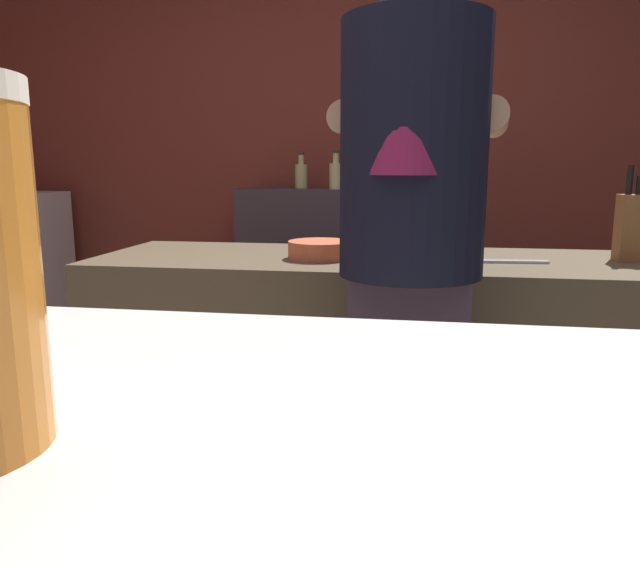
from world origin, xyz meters
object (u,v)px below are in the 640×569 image
chefs_knife (507,261)px  knife_block (635,226)px  bottle_hot_sauce (336,174)px  mixing_bowl (320,250)px  bartender (410,244)px  bottle_olive_oil (382,169)px  bottle_vinegar (301,175)px  bottle_soy (371,175)px

chefs_knife → knife_block: bearing=9.9°
bottle_hot_sauce → mixing_bowl: bearing=-84.5°
bartender → knife_block: 0.83m
bartender → bottle_olive_oil: 1.62m
bottle_olive_oil → mixing_bowl: bearing=-95.5°
mixing_bowl → chefs_knife: (0.56, 0.00, -0.02)m
mixing_bowl → bartender: bearing=-54.9°
bartender → bottle_hot_sauce: 1.67m
chefs_knife → bottle_vinegar: size_ratio=1.31×
bartender → bottle_olive_oil: bearing=13.1°
bartender → bottle_olive_oil: (-0.17, 1.61, 0.17)m
bottle_hot_sauce → bottle_soy: bearing=47.2°
mixing_bowl → bottle_hot_sauce: (-0.12, 1.21, 0.22)m
mixing_bowl → bottle_soy: size_ratio=1.12×
bottle_hot_sauce → bartender: bearing=-76.1°
bottle_soy → bottle_olive_oil: (0.07, -0.18, 0.03)m
bottle_vinegar → bottle_soy: 0.37m
bartender → bottle_vinegar: 1.84m
bottle_vinegar → chefs_knife: bearing=-56.5°
chefs_knife → bottle_soy: 1.49m
knife_block → bottle_hot_sauce: (-1.06, 1.12, 0.14)m
knife_block → chefs_knife: (-0.38, -0.09, -0.10)m
chefs_knife → bottle_soy: size_ratio=1.34×
bartender → chefs_knife: (0.28, 0.41, -0.10)m
bottle_hot_sauce → bottle_soy: bottle_hot_sauce is taller
bartender → bottle_vinegar: size_ratio=9.36×
bottle_olive_oil → bottle_vinegar: bearing=163.5°
bartender → bottle_hot_sauce: bartender is taller
mixing_bowl → chefs_knife: 0.56m
mixing_bowl → bottle_olive_oil: (0.12, 1.21, 0.24)m
bottle_soy → bottle_hot_sauce: bearing=-132.8°
knife_block → bottle_hot_sauce: bottle_hot_sauce is taller
chefs_knife → bottle_hot_sauce: bearing=115.7°
bottle_soy → bottle_olive_oil: bearing=-68.2°
bartender → knife_block: bearing=-45.8°
chefs_knife → bottle_vinegar: 1.61m
mixing_bowl → chefs_knife: bearing=0.4°
mixing_bowl → bottle_vinegar: (-0.32, 1.33, 0.22)m
bottle_olive_oil → chefs_knife: bearing=-69.6°
knife_block → bartender: bearing=-143.0°
bartender → bottle_hot_sauce: (-0.40, 1.61, 0.14)m
bottle_vinegar → bottle_olive_oil: (0.43, -0.13, 0.03)m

